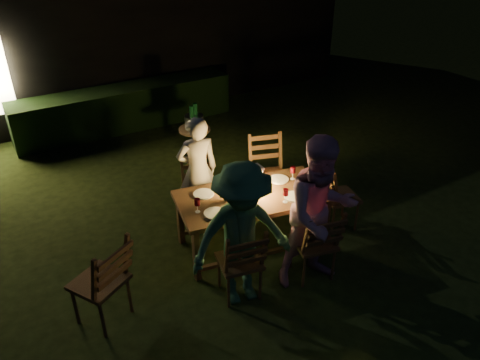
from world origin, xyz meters
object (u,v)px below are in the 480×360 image
chair_far_right (268,186)px  bottle_table (233,189)px  person_opp_left (242,236)px  ice_bucket (194,122)px  chair_end (338,207)px  person_house_side (198,170)px  chair_far_left (200,202)px  lantern (255,181)px  bottle_bucket_a (192,121)px  side_table (195,133)px  chair_near_left (240,273)px  person_opp_right (320,213)px  chair_near_right (313,254)px  dining_table (252,200)px  chair_spare (103,295)px  bottle_bucket_b (196,118)px

chair_far_right → bottle_table: bearing=51.8°
person_opp_left → ice_bucket: person_opp_left is taller
chair_end → person_house_side: person_house_side is taller
person_house_side → bottle_table: person_house_side is taller
chair_far_left → ice_bucket: bearing=-98.1°
lantern → bottle_bucket_a: 2.22m
side_table → ice_bucket: ice_bucket is taller
chair_far_left → side_table: (0.64, 1.44, 0.31)m
person_house_side → lantern: size_ratio=4.31×
ice_bucket → bottle_bucket_a: 0.08m
bottle_bucket_a → lantern: bearing=-96.1°
bottle_table → person_house_side: bearing=93.2°
chair_near_left → bottle_table: 0.99m
lantern → bottle_table: 0.30m
person_opp_right → side_table: 3.18m
chair_far_right → person_house_side: 1.09m
chair_near_right → person_opp_right: size_ratio=0.56×
bottle_table → chair_far_right: bearing=33.4°
person_house_side → person_opp_left: bearing=90.0°
chair_near_right → person_opp_right: 0.60m
dining_table → bottle_bucket_a: bottle_bucket_a is taller
chair_far_right → chair_spare: (-2.65, -0.92, -0.00)m
chair_near_right → ice_bucket: (0.04, 3.12, 0.49)m
dining_table → chair_far_left: 0.97m
bottle_bucket_b → chair_near_right: bearing=-91.6°
chair_far_right → person_opp_right: person_opp_right is taller
chair_spare → person_house_side: 2.08m
person_opp_left → ice_bucket: 3.15m
lantern → chair_end: bearing=-12.8°
chair_end → chair_near_left: bearing=-61.8°
bottle_bucket_b → lantern: bearing=-98.3°
chair_spare → dining_table: bearing=-21.7°
chair_near_right → lantern: bearing=118.3°
chair_near_left → ice_bucket: bearing=84.4°
bottle_bucket_a → chair_near_left: bearing=-106.7°
chair_near_left → bottle_table: (0.34, 0.72, 0.59)m
person_opp_right → bottle_bucket_b: size_ratio=5.62×
chair_near_right → side_table: (0.04, 3.12, 0.30)m
dining_table → person_house_side: person_house_side is taller
chair_near_left → chair_far_left: 1.54m
chair_near_left → person_house_side: size_ratio=0.66×
person_opp_right → chair_far_left: bearing=119.5°
chair_far_right → ice_bucket: 1.72m
chair_near_left → person_opp_right: bearing=-1.8°
person_opp_right → person_opp_left: bearing=-180.0°
chair_near_right → bottle_bucket_b: bearing=101.2°
chair_far_left → side_table: bearing=-98.1°
lantern → side_table: (0.28, 2.24, -0.31)m
lantern → bottle_bucket_a: size_ratio=1.09×
side_table → bottle_bucket_a: 0.25m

